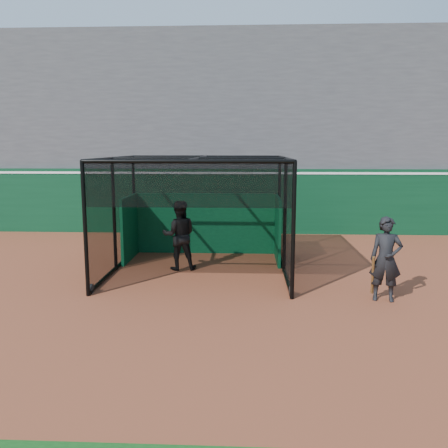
{
  "coord_description": "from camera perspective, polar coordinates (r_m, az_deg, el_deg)",
  "views": [
    {
      "loc": [
        0.77,
        -9.85,
        3.33
      ],
      "look_at": [
        0.21,
        2.0,
        1.4
      ],
      "focal_mm": 38.0,
      "sensor_mm": 36.0,
      "label": 1
    }
  ],
  "objects": [
    {
      "name": "outfield_wall",
      "position": [
        18.48,
        0.32,
        2.9
      ],
      "size": [
        50.0,
        0.5,
        2.5
      ],
      "color": "#0A381D",
      "rests_on": "ground"
    },
    {
      "name": "batting_cage",
      "position": [
        12.7,
        -3.05,
        0.99
      ],
      "size": [
        4.68,
        4.73,
        3.03
      ],
      "color": "black",
      "rests_on": "ground"
    },
    {
      "name": "grandstand",
      "position": [
        22.16,
        0.75,
        12.22
      ],
      "size": [
        50.0,
        7.85,
        8.95
      ],
      "color": "#4C4C4F",
      "rests_on": "ground"
    },
    {
      "name": "ground",
      "position": [
        10.42,
        -1.68,
        -9.4
      ],
      "size": [
        120.0,
        120.0,
        0.0
      ],
      "primitive_type": "plane",
      "color": "brown",
      "rests_on": "ground"
    },
    {
      "name": "batter",
      "position": [
        12.98,
        -5.41,
        -1.35
      ],
      "size": [
        1.02,
        0.85,
        1.9
      ],
      "primitive_type": "imported",
      "rotation": [
        0.0,
        0.0,
        3.29
      ],
      "color": "black",
      "rests_on": "ground"
    },
    {
      "name": "on_deck_player",
      "position": [
        10.88,
        18.89,
        -4.04
      ],
      "size": [
        0.75,
        0.57,
        1.85
      ],
      "color": "black",
      "rests_on": "ground"
    }
  ]
}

